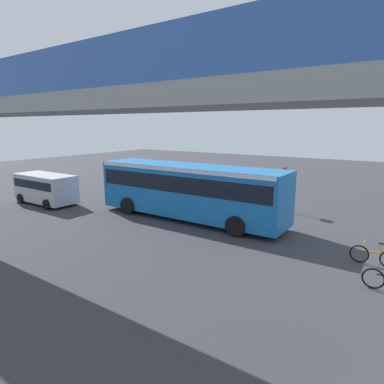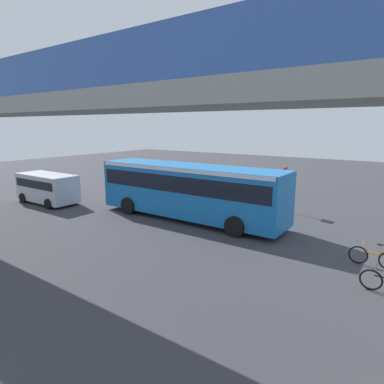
{
  "view_description": "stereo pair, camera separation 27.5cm",
  "coord_description": "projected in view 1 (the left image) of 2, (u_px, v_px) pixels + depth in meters",
  "views": [
    {
      "loc": [
        -11.67,
        16.31,
        5.37
      ],
      "look_at": [
        -1.29,
        1.05,
        1.6
      ],
      "focal_mm": 30.52,
      "sensor_mm": 36.0,
      "label": 1
    },
    {
      "loc": [
        -11.9,
        16.15,
        5.37
      ],
      "look_at": [
        -1.29,
        1.05,
        1.6
      ],
      "focal_mm": 30.52,
      "sensor_mm": 36.0,
      "label": 2
    }
  ],
  "objects": [
    {
      "name": "city_bus",
      "position": [
        189.0,
        187.0,
        18.78
      ],
      "size": [
        11.54,
        2.85,
        3.15
      ],
      "color": "#196BB7",
      "rests_on": "ground"
    },
    {
      "name": "bicycle_orange",
      "position": [
        374.0,
        256.0,
        12.68
      ],
      "size": [
        1.77,
        0.44,
        0.96
      ],
      "color": "black",
      "rests_on": "ground"
    },
    {
      "name": "lane_dash_leftmost",
      "position": [
        263.0,
        211.0,
        20.97
      ],
      "size": [
        2.0,
        0.2,
        0.01
      ],
      "primitive_type": "cube",
      "color": "silver",
      "rests_on": "ground"
    },
    {
      "name": "ground",
      "position": [
        185.0,
        212.0,
        20.72
      ],
      "size": [
        80.0,
        80.0,
        0.0
      ],
      "primitive_type": "plane",
      "color": "#38383D"
    },
    {
      "name": "pedestrian",
      "position": [
        146.0,
        186.0,
        24.45
      ],
      "size": [
        0.38,
        0.38,
        1.79
      ],
      "color": "#2D2D38",
      "rests_on": "ground"
    },
    {
      "name": "pedestrian_overpass",
      "position": [
        29.0,
        122.0,
        11.8
      ],
      "size": [
        26.9,
        2.6,
        7.35
      ],
      "color": "gray",
      "rests_on": "ground"
    },
    {
      "name": "lane_dash_left",
      "position": [
        209.0,
        202.0,
        23.18
      ],
      "size": [
        2.0,
        0.2,
        0.01
      ],
      "primitive_type": "cube",
      "color": "silver",
      "rests_on": "ground"
    },
    {
      "name": "traffic_sign",
      "position": [
        284.0,
        182.0,
        20.63
      ],
      "size": [
        0.08,
        0.6,
        2.8
      ],
      "color": "slate",
      "rests_on": "ground"
    },
    {
      "name": "parked_van",
      "position": [
        46.0,
        187.0,
        22.67
      ],
      "size": [
        4.8,
        2.17,
        2.05
      ],
      "color": "#B7BCC6",
      "rests_on": "ground"
    },
    {
      "name": "lane_dash_centre",
      "position": [
        165.0,
        196.0,
        25.38
      ],
      "size": [
        2.0,
        0.2,
        0.01
      ],
      "primitive_type": "cube",
      "color": "silver",
      "rests_on": "ground"
    }
  ]
}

